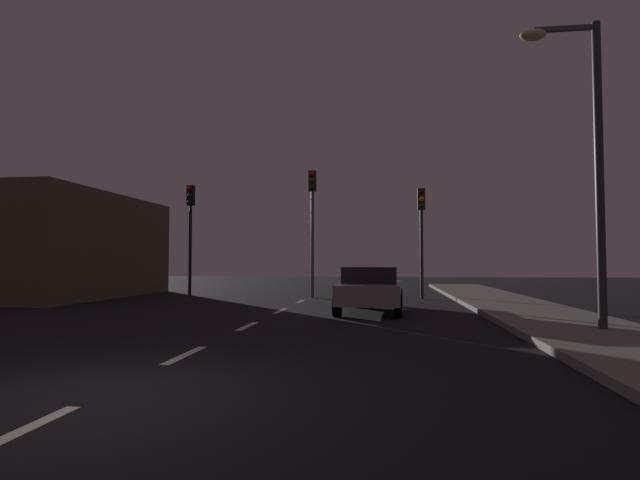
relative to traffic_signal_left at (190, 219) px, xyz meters
name	(u,v)px	position (x,y,z in m)	size (l,w,h in m)	color
ground_plane	(254,323)	(5.33, -9.03, -3.47)	(80.00, 80.00, 0.00)	black
sidewalk_curb_right	(568,325)	(12.83, -9.03, -3.40)	(3.00, 40.00, 0.15)	gray
lane_stripe_nearest	(20,432)	(5.33, -17.23, -3.47)	(0.16, 1.60, 0.01)	silver
lane_stripe_second	(185,355)	(5.33, -13.43, -3.47)	(0.16, 1.60, 0.01)	silver
lane_stripe_third	(247,326)	(5.33, -9.63, -3.47)	(0.16, 1.60, 0.01)	silver
lane_stripe_fourth	(280,311)	(5.33, -5.83, -3.47)	(0.16, 1.60, 0.01)	silver
lane_stripe_fifth	(300,301)	(5.33, -2.03, -3.47)	(0.16, 1.60, 0.01)	silver
traffic_signal_left	(190,219)	(0.00, 0.00, 0.00)	(0.32, 0.38, 4.96)	black
traffic_signal_center	(312,209)	(5.50, 0.00, 0.34)	(0.32, 0.38, 5.50)	#4C4C51
traffic_signal_right	(421,221)	(10.13, 0.00, -0.21)	(0.32, 0.38, 4.63)	#2D2D30
car_stopped_ahead	(371,288)	(8.18, -5.69, -2.75)	(2.05, 4.60, 1.39)	gray
street_lamp_right	(586,145)	(12.87, -10.21, 0.56)	(1.66, 0.36, 6.68)	#2D2D30
storefront_left	(64,246)	(-5.33, -1.05, -1.25)	(5.33, 9.62, 4.44)	brown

